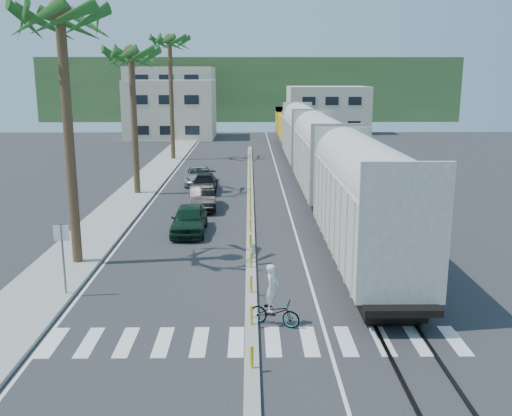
{
  "coord_description": "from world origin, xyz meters",
  "views": [
    {
      "loc": [
        -0.05,
        -19.2,
        8.48
      ],
      "look_at": [
        0.27,
        8.81,
        2.0
      ],
      "focal_mm": 40.0,
      "sensor_mm": 36.0,
      "label": 1
    }
  ],
  "objects_px": {
    "street_sign": "(63,249)",
    "cyclist": "(274,306)",
    "car_second": "(202,197)",
    "car_lead": "(189,219)"
  },
  "relations": [
    {
      "from": "street_sign",
      "to": "car_second",
      "type": "xyz_separation_m",
      "value": [
        4.17,
        15.32,
        -1.21
      ]
    },
    {
      "from": "street_sign",
      "to": "car_second",
      "type": "bearing_deg",
      "value": 74.79
    },
    {
      "from": "car_second",
      "to": "cyclist",
      "type": "relative_size",
      "value": 2.08
    },
    {
      "from": "car_second",
      "to": "cyclist",
      "type": "distance_m",
      "value": 18.46
    },
    {
      "from": "car_second",
      "to": "street_sign",
      "type": "bearing_deg",
      "value": -110.77
    },
    {
      "from": "car_lead",
      "to": "car_second",
      "type": "height_order",
      "value": "car_lead"
    },
    {
      "from": "street_sign",
      "to": "cyclist",
      "type": "height_order",
      "value": "street_sign"
    },
    {
      "from": "car_lead",
      "to": "car_second",
      "type": "relative_size",
      "value": 0.97
    },
    {
      "from": "street_sign",
      "to": "car_second",
      "type": "relative_size",
      "value": 0.63
    },
    {
      "from": "car_lead",
      "to": "cyclist",
      "type": "distance_m",
      "value": 12.8
    }
  ]
}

